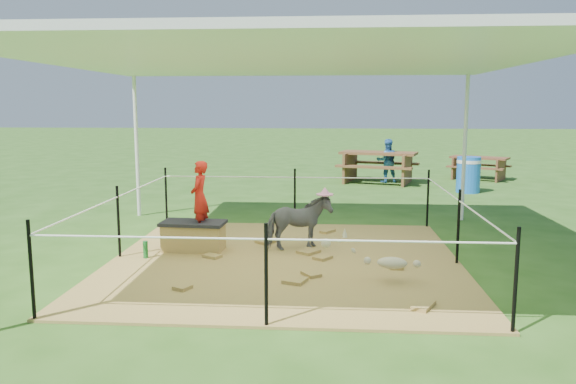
# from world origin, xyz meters

# --- Properties ---
(ground) EXTENTS (90.00, 90.00, 0.00)m
(ground) POSITION_xyz_m (0.00, 0.00, 0.00)
(ground) COLOR #2D5919
(ground) RESTS_ON ground
(hay_patch) EXTENTS (4.60, 4.60, 0.03)m
(hay_patch) POSITION_xyz_m (0.00, 0.00, 0.01)
(hay_patch) COLOR brown
(hay_patch) RESTS_ON ground
(canopy_tent) EXTENTS (6.30, 6.30, 2.90)m
(canopy_tent) POSITION_xyz_m (0.00, 0.00, 2.69)
(canopy_tent) COLOR silver
(canopy_tent) RESTS_ON ground
(rope_fence) EXTENTS (4.54, 4.54, 1.00)m
(rope_fence) POSITION_xyz_m (0.00, -0.00, 0.64)
(rope_fence) COLOR black
(rope_fence) RESTS_ON ground
(straw_bale) EXTENTS (0.86, 0.47, 0.37)m
(straw_bale) POSITION_xyz_m (-1.33, 0.40, 0.22)
(straw_bale) COLOR #A67F3C
(straw_bale) RESTS_ON hay_patch
(dark_cloth) EXTENTS (0.92, 0.52, 0.05)m
(dark_cloth) POSITION_xyz_m (-1.33, 0.40, 0.42)
(dark_cloth) COLOR black
(dark_cloth) RESTS_ON straw_bale
(woman) EXTENTS (0.26, 0.38, 1.00)m
(woman) POSITION_xyz_m (-1.23, 0.40, 0.90)
(woman) COLOR red
(woman) RESTS_ON straw_bale
(green_bottle) EXTENTS (0.07, 0.07, 0.23)m
(green_bottle) POSITION_xyz_m (-1.88, -0.05, 0.15)
(green_bottle) COLOR #166724
(green_bottle) RESTS_ON hay_patch
(pony) EXTENTS (1.01, 0.72, 0.78)m
(pony) POSITION_xyz_m (0.14, 0.55, 0.42)
(pony) COLOR #4E4F54
(pony) RESTS_ON hay_patch
(pink_hat) EXTENTS (0.24, 0.24, 0.11)m
(pink_hat) POSITION_xyz_m (0.14, 0.55, 0.87)
(pink_hat) COLOR pink
(pink_hat) RESTS_ON pony
(foal) EXTENTS (0.98, 0.63, 0.51)m
(foal) POSITION_xyz_m (1.32, -0.86, 0.29)
(foal) COLOR #BEB08B
(foal) RESTS_ON hay_patch
(trash_barrel) EXTENTS (0.66, 0.66, 0.86)m
(trash_barrel) POSITION_xyz_m (3.92, 6.36, 0.43)
(trash_barrel) COLOR blue
(trash_barrel) RESTS_ON ground
(picnic_table_near) EXTENTS (2.33, 1.96, 0.83)m
(picnic_table_near) POSITION_xyz_m (1.92, 7.98, 0.42)
(picnic_table_near) COLOR brown
(picnic_table_near) RESTS_ON ground
(picnic_table_far) EXTENTS (1.88, 1.71, 0.64)m
(picnic_table_far) POSITION_xyz_m (4.82, 8.87, 0.32)
(picnic_table_far) COLOR #55331D
(picnic_table_far) RESTS_ON ground
(distant_person) EXTENTS (0.62, 0.51, 1.18)m
(distant_person) POSITION_xyz_m (2.16, 8.02, 0.59)
(distant_person) COLOR #367ECC
(distant_person) RESTS_ON ground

